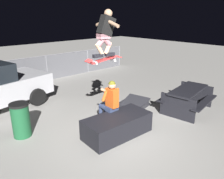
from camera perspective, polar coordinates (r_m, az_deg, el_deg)
The scene contains 9 objects.
ground_plane at distance 5.80m, azimuth 1.38°, elevation -12.40°, with size 40.00×40.00×0.00m, color gray.
ledge_box_main at distance 5.80m, azimuth 1.35°, elevation -9.30°, with size 1.78×0.83×0.54m, color black.
person_sitting_on_ledge at distance 6.00m, azimuth -0.67°, elevation -3.02°, with size 0.59×0.76×1.37m.
skateboard at distance 5.57m, azimuth -2.09°, elevation 7.73°, with size 1.03×0.30×0.14m.
skater_airborne at distance 5.51m, azimuth -1.68°, elevation 14.83°, with size 0.63×0.89×1.12m.
kicker_ramp at distance 7.57m, azimuth 5.29°, elevation -4.18°, with size 1.28×1.07×0.34m.
picnic_table_back at distance 7.55m, azimuth 18.96°, elevation -1.63°, with size 1.87×1.56×0.75m.
trash_bin at distance 6.13m, azimuth -22.48°, elevation -7.26°, with size 0.47×0.47×0.91m.
fence_back at distance 10.48m, azimuth -22.28°, elevation 4.39°, with size 12.05×0.05×1.21m.
Camera 1 is at (-3.46, -3.55, 3.00)m, focal length 35.42 mm.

